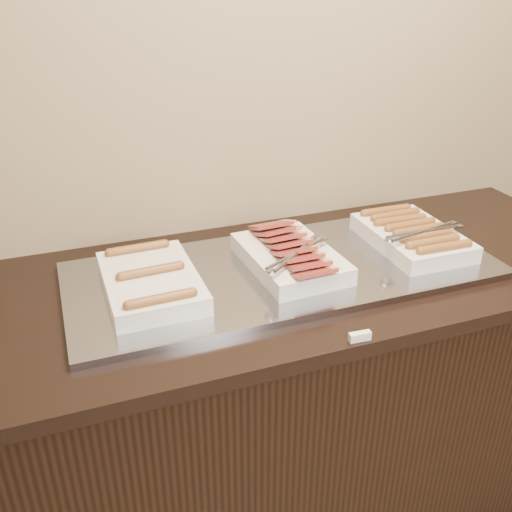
{
  "coord_description": "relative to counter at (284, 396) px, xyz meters",
  "views": [
    {
      "loc": [
        -0.58,
        0.83,
        1.67
      ],
      "look_at": [
        -0.1,
        2.13,
        0.97
      ],
      "focal_mm": 40.0,
      "sensor_mm": 36.0,
      "label": 1
    }
  ],
  "objects": [
    {
      "name": "dish_center",
      "position": [
        0.01,
        -0.0,
        0.5
      ],
      "size": [
        0.26,
        0.36,
        0.09
      ],
      "rotation": [
        0.0,
        0.0,
        0.05
      ],
      "color": "silver",
      "rests_on": "warming_tray"
    },
    {
      "name": "warming_tray",
      "position": [
        -0.01,
        0.0,
        0.46
      ],
      "size": [
        1.2,
        0.5,
        0.02
      ],
      "primitive_type": "cube",
      "color": "#91949F",
      "rests_on": "counter"
    },
    {
      "name": "dish_right",
      "position": [
        0.41,
        -0.0,
        0.5
      ],
      "size": [
        0.27,
        0.35,
        0.08
      ],
      "rotation": [
        0.0,
        0.0,
        -0.01
      ],
      "color": "silver",
      "rests_on": "warming_tray"
    },
    {
      "name": "counter",
      "position": [
        0.0,
        0.0,
        0.0
      ],
      "size": [
        2.06,
        0.76,
        0.9
      ],
      "color": "black",
      "rests_on": "ground"
    },
    {
      "name": "dish_left",
      "position": [
        -0.39,
        0.0,
        0.5
      ],
      "size": [
        0.24,
        0.35,
        0.07
      ],
      "rotation": [
        0.0,
        0.0,
        0.01
      ],
      "color": "silver",
      "rests_on": "warming_tray"
    },
    {
      "name": "label_holder",
      "position": [
        0.03,
        -0.36,
        0.46
      ],
      "size": [
        0.05,
        0.02,
        0.02
      ],
      "primitive_type": "cube",
      "rotation": [
        0.0,
        0.0,
        -0.06
      ],
      "color": "silver",
      "rests_on": "counter"
    }
  ]
}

